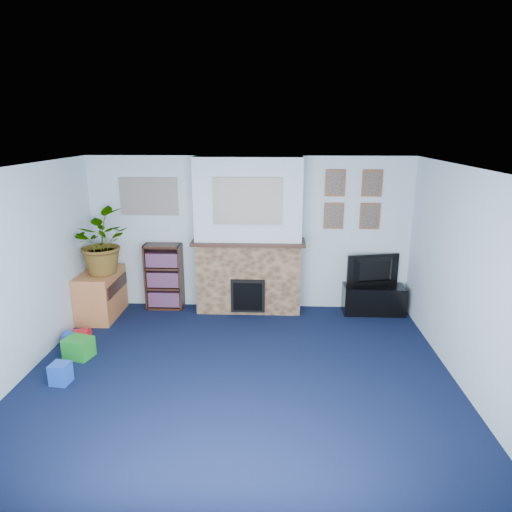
{
  "coord_description": "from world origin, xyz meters",
  "views": [
    {
      "loc": [
        0.41,
        -4.7,
        2.8
      ],
      "look_at": [
        0.17,
        0.88,
        1.23
      ],
      "focal_mm": 32.0,
      "sensor_mm": 36.0,
      "label": 1
    }
  ],
  "objects_px": {
    "television": "(375,271)",
    "bookshelf": "(164,278)",
    "sideboard": "(101,294)",
    "tv_stand": "(373,299)"
  },
  "relations": [
    {
      "from": "tv_stand",
      "to": "television",
      "type": "xyz_separation_m",
      "value": [
        0.0,
        0.02,
        0.46
      ]
    },
    {
      "from": "television",
      "to": "sideboard",
      "type": "bearing_deg",
      "value": -8.44
    },
    {
      "from": "bookshelf",
      "to": "sideboard",
      "type": "distance_m",
      "value": 0.98
    },
    {
      "from": "bookshelf",
      "to": "sideboard",
      "type": "bearing_deg",
      "value": -156.94
    },
    {
      "from": "television",
      "to": "sideboard",
      "type": "xyz_separation_m",
      "value": [
        -4.19,
        -0.32,
        -0.33
      ]
    },
    {
      "from": "tv_stand",
      "to": "sideboard",
      "type": "bearing_deg",
      "value": -175.86
    },
    {
      "from": "television",
      "to": "sideboard",
      "type": "distance_m",
      "value": 4.22
    },
    {
      "from": "television",
      "to": "bookshelf",
      "type": "xyz_separation_m",
      "value": [
        -3.3,
        0.06,
        -0.18
      ]
    },
    {
      "from": "tv_stand",
      "to": "sideboard",
      "type": "xyz_separation_m",
      "value": [
        -4.19,
        -0.3,
        0.12
      ]
    },
    {
      "from": "television",
      "to": "bookshelf",
      "type": "distance_m",
      "value": 3.3
    }
  ]
}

